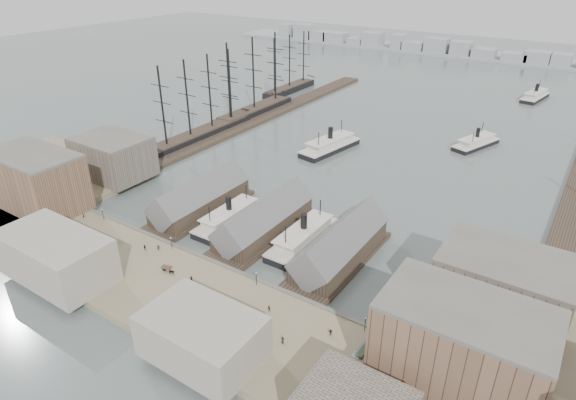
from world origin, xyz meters
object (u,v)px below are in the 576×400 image
Objects in this scene: tram at (368,352)px; horse_cart_left at (106,249)px; ferry_docked_west at (230,217)px; horse_cart_right at (233,311)px; horse_cart_center at (170,271)px.

tram is 78.69m from horse_cart_left.
ferry_docked_west is 5.88× the size of horse_cart_right.
horse_cart_right is at bearing -49.16° from ferry_docked_west.
tram is (62.13, -30.53, 1.76)m from ferry_docked_west.
horse_cart_right is at bearing -83.76° from horse_cart_left.
horse_cart_left is at bearing -115.70° from ferry_docked_west.
ferry_docked_west is 37.98m from horse_cart_left.
ferry_docked_west reaches higher than horse_cart_left.
horse_cart_center is 24.34m from horse_cart_right.
ferry_docked_west reaches higher than tram.
horse_cart_center is at bearing -79.45° from ferry_docked_west.
tram is 2.44× the size of horse_cart_right.
horse_cart_center is (5.88, -31.55, 0.45)m from ferry_docked_west.
horse_cart_left is at bearing -175.77° from tram.
ferry_docked_west is 69.25m from tram.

